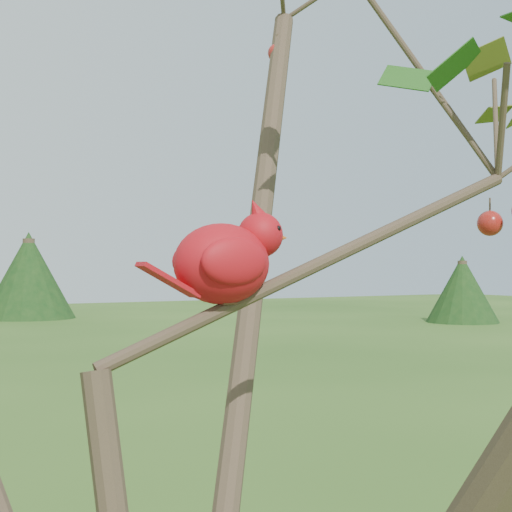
{
  "coord_description": "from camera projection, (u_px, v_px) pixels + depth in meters",
  "views": [
    {
      "loc": [
        -0.34,
        -0.78,
        2.07
      ],
      "look_at": [
        0.16,
        0.09,
        2.08
      ],
      "focal_mm": 55.0,
      "sensor_mm": 36.0,
      "label": 1
    }
  ],
  "objects": [
    {
      "name": "cardinal",
      "position": [
        227.0,
        259.0,
        0.98
      ],
      "size": [
        0.21,
        0.11,
        0.15
      ],
      "rotation": [
        0.0,
        0.0,
        0.03
      ],
      "color": "red",
      "rests_on": "ground"
    },
    {
      "name": "crabapple_tree",
      "position": [
        202.0,
        219.0,
        0.84
      ],
      "size": [
        2.35,
        2.05,
        2.95
      ],
      "color": "#3C2D20",
      "rests_on": "ground"
    }
  ]
}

